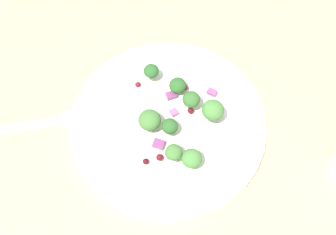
{
  "coord_description": "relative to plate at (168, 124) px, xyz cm",
  "views": [
    {
      "loc": [
        18.86,
        -14.61,
        53.58
      ],
      "look_at": [
        -1.93,
        1.23,
        2.7
      ],
      "focal_mm": 48.72,
      "sensor_mm": 36.0,
      "label": 1
    }
  ],
  "objects": [
    {
      "name": "cranberry_0",
      "position": [
        -2.36,
        4.6,
        1.34
      ],
      "size": [
        0.83,
        0.83,
        0.83
      ],
      "primitive_type": "sphere",
      "color": "maroon",
      "rests_on": "plate"
    },
    {
      "name": "broccoli_floret_2",
      "position": [
        -0.89,
        -2.19,
        2.27
      ],
      "size": [
        2.85,
        2.85,
        2.89
      ],
      "color": "#9EC684",
      "rests_on": "plate"
    },
    {
      "name": "broccoli_floret_4",
      "position": [
        2.98,
        4.75,
        2.82
      ],
      "size": [
        2.8,
        2.8,
        2.84
      ],
      "color": "#9EC684",
      "rests_on": "plate"
    },
    {
      "name": "plate",
      "position": [
        0.0,
        0.0,
        0.0
      ],
      "size": [
        25.31,
        25.31,
        1.7
      ],
      "color": "white",
      "rests_on": "ground_plane"
    },
    {
      "name": "broccoli_floret_5",
      "position": [
        1.28,
        -0.7,
        2.26
      ],
      "size": [
        2.09,
        2.09,
        2.11
      ],
      "color": "#9EC684",
      "rests_on": "plate"
    },
    {
      "name": "ground_plane",
      "position": [
        1.93,
        -1.23,
        -1.86
      ],
      "size": [
        180.0,
        180.0,
        2.0
      ],
      "primitive_type": "cube",
      "color": "tan"
    },
    {
      "name": "onion_bit_2",
      "position": [
        0.18,
        7.14,
        1.03
      ],
      "size": [
        1.49,
        1.26,
        0.49
      ],
      "primitive_type": "cube",
      "rotation": [
        0.0,
        0.0,
        0.4
      ],
      "color": "#934C84",
      "rests_on": "plate"
    },
    {
      "name": "cranberry_6",
      "position": [
        1.02,
        -0.55,
        1.17
      ],
      "size": [
        0.79,
        0.79,
        0.79
      ],
      "primitive_type": "sphere",
      "color": "maroon",
      "rests_on": "plate"
    },
    {
      "name": "broccoli_floret_6",
      "position": [
        6.27,
        -0.74,
        2.28
      ],
      "size": [
        2.48,
        2.48,
        2.51
      ],
      "color": "#9EC684",
      "rests_on": "plate"
    },
    {
      "name": "broccoli_floret_1",
      "position": [
        0.02,
        3.7,
        2.46
      ],
      "size": [
        2.27,
        2.27,
        2.29
      ],
      "color": "#ADD18E",
      "rests_on": "plate"
    },
    {
      "name": "onion_bit_1",
      "position": [
        2.31,
        -2.93,
        1.11
      ],
      "size": [
        1.78,
        1.72,
        0.56
      ],
      "primitive_type": "cube",
      "rotation": [
        0.0,
        0.0,
        2.17
      ],
      "color": "#843D75",
      "rests_on": "plate"
    },
    {
      "name": "onion_bit_4",
      "position": [
        -0.51,
        1.34,
        0.96
      ],
      "size": [
        1.04,
        1.03,
        0.37
      ],
      "primitive_type": "cube",
      "rotation": [
        0.0,
        0.0,
        1.47
      ],
      "color": "#A35B93",
      "rests_on": "plate"
    },
    {
      "name": "fork",
      "position": [
        -11.08,
        -14.37,
        -0.61
      ],
      "size": [
        9.92,
        17.44,
        0.5
      ],
      "color": "silver",
      "rests_on": "ground_plane"
    },
    {
      "name": "broccoli_floret_0",
      "position": [
        -2.95,
        3.85,
        1.83
      ],
      "size": [
        2.25,
        2.25,
        2.28
      ],
      "color": "#8EB77A",
      "rests_on": "plate"
    },
    {
      "name": "cranberry_4",
      "position": [
        3.45,
        -3.9,
        1.15
      ],
      "size": [
        0.86,
        0.86,
        0.86
      ],
      "primitive_type": "sphere",
      "color": "maroon",
      "rests_on": "plate"
    },
    {
      "name": "cranberry_5",
      "position": [
        0.66,
        3.16,
        1.11
      ],
      "size": [
        0.82,
        0.82,
        0.82
      ],
      "primitive_type": "sphere",
      "color": "maroon",
      "rests_on": "plate"
    },
    {
      "name": "cranberry_1",
      "position": [
        -6.77,
        0.11,
        0.84
      ],
      "size": [
        0.74,
        0.74,
        0.74
      ],
      "primitive_type": "sphere",
      "color": "maroon",
      "rests_on": "plate"
    },
    {
      "name": "broccoli_floret_3",
      "position": [
        4.39,
        -2.47,
        2.4
      ],
      "size": [
        2.09,
        2.09,
        2.11
      ],
      "color": "#9EC684",
      "rests_on": "plate"
    },
    {
      "name": "dressing_pool",
      "position": [
        -0.0,
        -0.0,
        0.44
      ],
      "size": [
        14.68,
        14.68,
        0.2
      ],
      "primitive_type": "cylinder",
      "color": "white",
      "rests_on": "plate"
    },
    {
      "name": "cranberry_2",
      "position": [
        -3.04,
        3.45,
        0.89
      ],
      "size": [
        0.77,
        0.77,
        0.77
      ],
      "primitive_type": "sphere",
      "color": "maroon",
      "rests_on": "plate"
    },
    {
      "name": "cranberry_3",
      "position": [
        2.82,
        -5.54,
        1.05
      ],
      "size": [
        0.75,
        0.75,
        0.75
      ],
      "primitive_type": "sphere",
      "color": "#4C0A14",
      "rests_on": "plate"
    },
    {
      "name": "broccoli_floret_7",
      "position": [
        -6.56,
        2.23,
        2.35
      ],
      "size": [
        2.04,
        2.04,
        2.07
      ],
      "color": "#9EC684",
      "rests_on": "plate"
    },
    {
      "name": "onion_bit_3",
      "position": [
        -2.72,
        2.65,
        0.9
      ],
      "size": [
        1.38,
        1.63,
        0.57
      ],
      "primitive_type": "cube",
      "rotation": [
        0.0,
        0.0,
        2.83
      ],
      "color": "#843D75",
      "rests_on": "plate"
    },
    {
      "name": "onion_bit_0",
      "position": [
        3.78,
        -2.57,
        0.7
      ],
      "size": [
        1.11,
        1.22,
        0.41
      ],
      "primitive_type": "cube",
      "rotation": [
        0.0,
        0.0,
        2.98
      ],
      "color": "#A35B93",
      "rests_on": "plate"
    }
  ]
}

